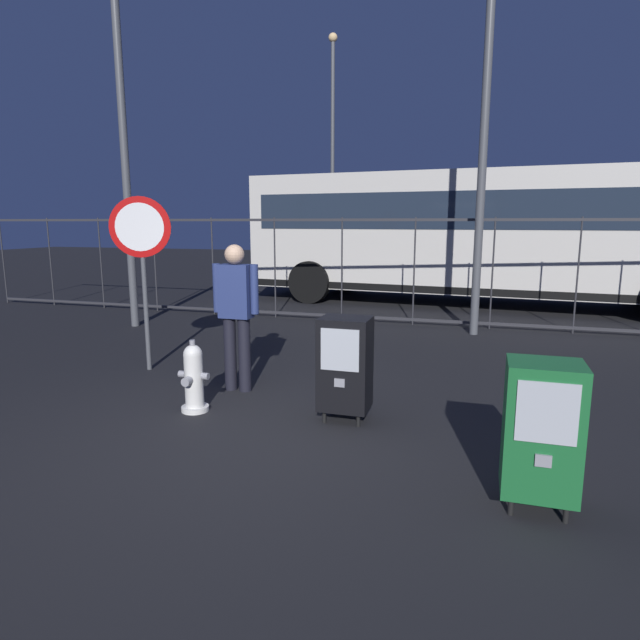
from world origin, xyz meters
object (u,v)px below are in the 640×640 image
Objects in this scene: bus_near at (478,231)px; newspaper_box_primary at (542,429)px; street_light_near_right at (333,141)px; stop_sign at (142,247)px; fire_hydrant at (194,378)px; street_light_near_left at (489,39)px; pedestrian at (236,309)px; street_light_far_left at (118,56)px; newspaper_box_secondary at (345,363)px.

newspaper_box_primary is at bearing -81.55° from bus_near.
stop_sign is at bearing -84.55° from street_light_near_right.
bus_near is at bearing 72.71° from fire_hydrant.
street_light_near_right is (-2.67, 14.75, 4.43)m from fire_hydrant.
bus_near is at bearing 93.59° from newspaper_box_primary.
street_light_near_right is (-5.33, 9.96, 0.04)m from street_light_near_left.
pedestrian is at bearing 149.85° from newspaper_box_primary.
street_light_far_left reaches higher than pedestrian.
bus_near is 1.29× the size of street_light_far_left.
pedestrian is (-1.41, 0.55, 0.38)m from newspaper_box_secondary.
newspaper_box_secondary is 0.12× the size of street_light_near_left.
fire_hydrant is 8.84m from bus_near.
fire_hydrant is 0.09× the size of street_light_near_left.
newspaper_box_primary and newspaper_box_secondary have the same top height.
pedestrian is at bearing -103.23° from bus_near.
fire_hydrant is at bearing -79.73° from street_light_near_right.
street_light_near_right is (-4.21, 14.54, 4.21)m from newspaper_box_secondary.
newspaper_box_primary is at bearing -36.55° from newspaper_box_secondary.
newspaper_box_secondary is 0.12× the size of street_light_far_left.
street_light_near_left is (0.06, -3.56, 3.04)m from bus_near.
pedestrian reaches higher than newspaper_box_primary.
street_light_near_left is 0.99× the size of street_light_near_right.
newspaper_box_primary is 2.06m from newspaper_box_secondary.
fire_hydrant is 0.45× the size of pedestrian.
fire_hydrant is 0.73× the size of newspaper_box_secondary.
street_light_near_right reaches higher than street_light_near_left.
bus_near is at bearing 82.54° from newspaper_box_secondary.
stop_sign is 0.27× the size of street_light_near_left.
street_light_far_left is (-6.00, -4.61, 2.99)m from bus_near.
street_light_near_left reaches higher than street_light_far_left.
fire_hydrant is at bearing -119.07° from street_light_near_left.
bus_near is (1.06, 8.13, 1.14)m from newspaper_box_secondary.
street_light_near_left is at bearing 57.74° from pedestrian.
newspaper_box_primary is 9.44m from bus_near.
street_light_near_right is 11.05m from street_light_far_left.
fire_hydrant is 0.33× the size of stop_sign.
newspaper_box_primary is 0.10× the size of bus_near.
street_light_near_right is (-1.29, 13.54, 3.18)m from stop_sign.
fire_hydrant is 0.09× the size of street_light_far_left.
newspaper_box_secondary is 7.33m from street_light_far_left.
newspaper_box_secondary is 1.56m from pedestrian.
pedestrian reaches higher than fire_hydrant.
bus_near is 1.27× the size of street_light_near_right.
bus_near is at bearing 37.58° from street_light_far_left.
street_light_far_left is (-3.40, 3.73, 4.35)m from fire_hydrant.
fire_hydrant is at bearing -41.23° from stop_sign.
pedestrian is 14.77m from street_light_near_right.
fire_hydrant is 15.63m from street_light_near_right.
newspaper_box_secondary is 15.71m from street_light_near_right.
newspaper_box_primary is 0.61× the size of pedestrian.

